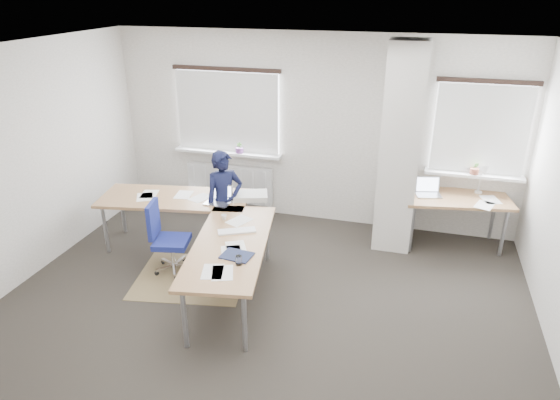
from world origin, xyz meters
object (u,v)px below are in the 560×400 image
(desk_main, at_px, (205,220))
(person, at_px, (225,202))
(desk_side, at_px, (457,200))
(task_chair, at_px, (170,252))

(desk_main, height_order, person, person)
(person, bearing_deg, desk_main, -134.71)
(desk_side, distance_m, person, 3.15)
(task_chair, xyz_separation_m, person, (0.47, 0.75, 0.44))
(person, bearing_deg, desk_side, -23.22)
(desk_main, bearing_deg, desk_side, 16.69)
(desk_side, distance_m, task_chair, 3.88)
(person, bearing_deg, task_chair, -162.85)
(desk_main, distance_m, desk_side, 3.40)
(desk_main, bearing_deg, task_chair, -168.35)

